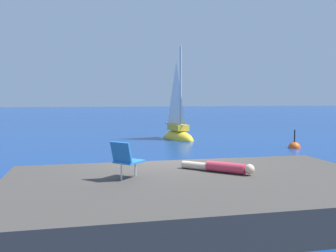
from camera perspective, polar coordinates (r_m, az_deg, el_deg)
ground_plane at (r=10.59m, az=-0.70°, el=-8.46°), size 160.00×160.00×0.00m
shore_ledge at (r=7.96m, az=4.58°, el=-10.40°), size 8.16×4.98×0.66m
boulder_seaward at (r=9.99m, az=-11.22°, el=-9.35°), size 1.82×1.89×1.06m
boulder_inland at (r=10.52m, az=-5.55°, el=-8.57°), size 1.26×1.23×0.74m
sailboat_near at (r=20.90m, az=1.53°, el=-1.20°), size 1.79×3.11×5.61m
person_sunbather at (r=8.62m, az=8.00°, el=-6.25°), size 1.40×1.28×0.25m
beach_chair at (r=7.85m, az=-6.48°, el=-4.87°), size 0.76×0.76×0.80m
marker_buoy at (r=18.32m, az=18.72°, el=-3.17°), size 0.56×0.56×1.13m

